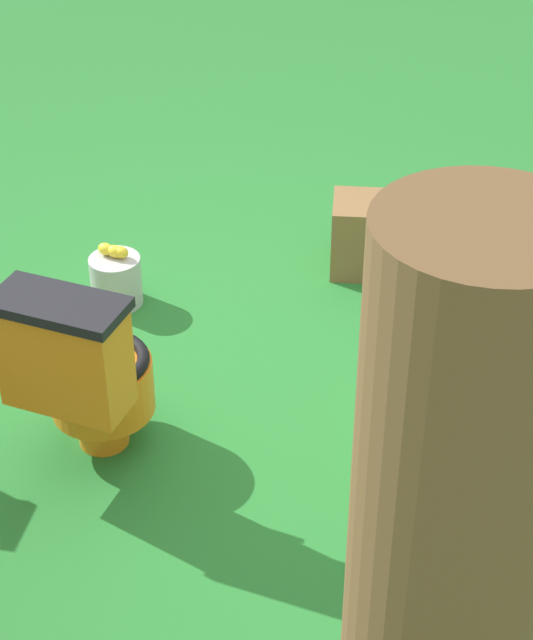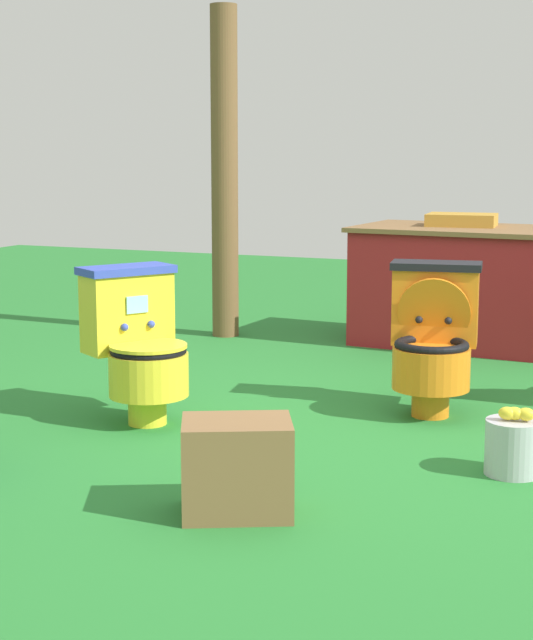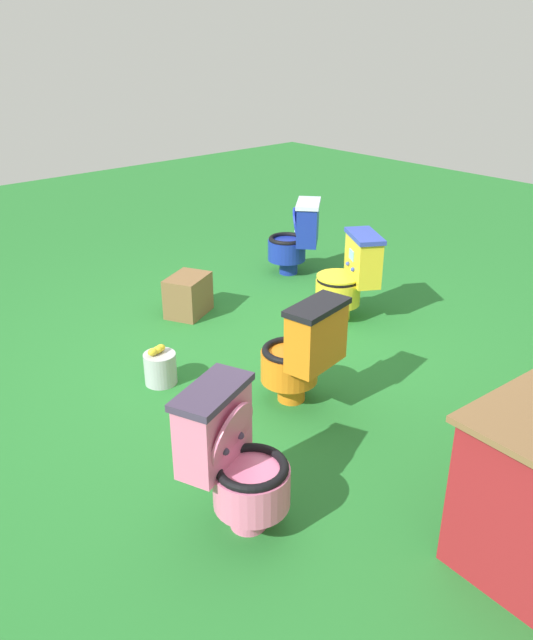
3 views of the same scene
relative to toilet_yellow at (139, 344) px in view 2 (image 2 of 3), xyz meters
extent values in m
plane|color=#26752D|center=(1.03, 0.12, -0.37)|extent=(14.00, 14.00, 0.00)
cylinder|color=yellow|center=(0.06, -0.04, -0.30)|extent=(0.25, 0.25, 0.14)
cylinder|color=yellow|center=(0.08, -0.05, -0.13)|extent=(0.51, 0.51, 0.20)
torus|color=black|center=(0.08, -0.05, -0.02)|extent=(0.49, 0.49, 0.04)
cylinder|color=#3347B2|center=(0.08, -0.05, -0.07)|extent=(0.33, 0.33, 0.01)
cube|color=yellow|center=(-0.09, 0.06, 0.14)|extent=(0.38, 0.45, 0.37)
cube|color=#3347B2|center=(-0.09, 0.06, 0.34)|extent=(0.41, 0.48, 0.04)
cube|color=#8CE0E5|center=(-0.01, 0.00, 0.19)|extent=(0.06, 0.10, 0.08)
cylinder|color=yellow|center=(0.08, -0.05, 0.00)|extent=(0.50, 0.50, 0.02)
sphere|color=#3347B2|center=(0.03, 0.06, 0.09)|extent=(0.04, 0.04, 0.04)
sphere|color=#3347B2|center=(-0.04, -0.06, 0.09)|extent=(0.04, 0.04, 0.04)
cylinder|color=orange|center=(1.24, 0.62, -0.30)|extent=(0.21, 0.21, 0.14)
cylinder|color=orange|center=(1.25, 0.60, -0.13)|extent=(0.43, 0.43, 0.20)
torus|color=black|center=(1.25, 0.60, -0.02)|extent=(0.41, 0.41, 0.04)
cylinder|color=black|center=(1.25, 0.60, -0.07)|extent=(0.28, 0.28, 0.01)
cube|color=orange|center=(1.21, 0.80, 0.14)|extent=(0.44, 0.26, 0.37)
cube|color=black|center=(1.21, 0.80, 0.34)|extent=(0.46, 0.29, 0.04)
cube|color=#8CE0E5|center=(1.23, 0.70, 0.19)|extent=(0.11, 0.03, 0.08)
cylinder|color=orange|center=(1.23, 0.70, 0.12)|extent=(0.36, 0.15, 0.35)
sphere|color=black|center=(1.30, 0.71, 0.09)|extent=(0.04, 0.04, 0.04)
sphere|color=black|center=(1.16, 0.68, 0.09)|extent=(0.04, 0.04, 0.04)
cube|color=maroon|center=(1.02, 2.50, 0.00)|extent=(1.45, 0.89, 0.74)
cube|color=brown|center=(1.02, 2.50, 0.39)|extent=(1.51, 0.96, 0.03)
cube|color=#B7842D|center=(0.94, 2.58, 0.44)|extent=(0.47, 0.36, 0.08)
cylinder|color=brown|center=(-0.58, 2.18, 0.73)|extent=(0.18, 0.18, 2.20)
cube|color=brown|center=(0.94, -0.95, -0.20)|extent=(0.47, 0.42, 0.34)
cylinder|color=#B7B7BF|center=(1.76, -0.13, -0.26)|extent=(0.22, 0.22, 0.22)
ellipsoid|color=yellow|center=(1.81, -0.13, -0.12)|extent=(0.07, 0.05, 0.05)
ellipsoid|color=yellow|center=(1.74, -0.15, -0.12)|extent=(0.07, 0.05, 0.05)
ellipsoid|color=yellow|center=(1.76, -0.14, -0.12)|extent=(0.07, 0.05, 0.05)
camera|label=1|loc=(-0.79, 2.84, 2.21)|focal=60.26mm
camera|label=2|loc=(2.39, -4.09, 0.91)|focal=57.54mm
camera|label=3|loc=(3.74, 3.18, 1.84)|focal=35.64mm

